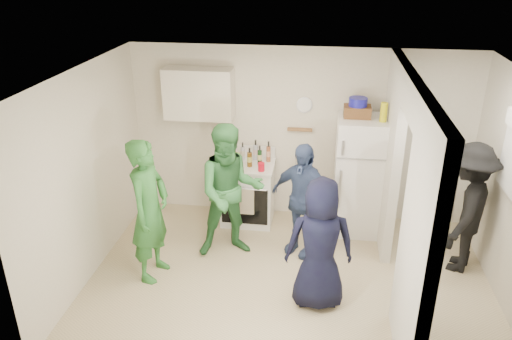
% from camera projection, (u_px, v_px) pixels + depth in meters
% --- Properties ---
extents(floor, '(4.80, 4.80, 0.00)m').
position_uv_depth(floor, '(288.00, 279.00, 6.07)').
color(floor, '#C2B289').
rests_on(floor, ground).
extents(wall_back, '(4.80, 0.00, 4.80)m').
position_uv_depth(wall_back, '(300.00, 135.00, 7.10)').
color(wall_back, silver).
rests_on(wall_back, floor).
extents(wall_front, '(4.80, 0.00, 4.80)m').
position_uv_depth(wall_front, '(276.00, 278.00, 4.02)').
color(wall_front, silver).
rests_on(wall_front, floor).
extents(wall_left, '(0.00, 3.40, 3.40)m').
position_uv_depth(wall_left, '(87.00, 175.00, 5.85)').
color(wall_left, silver).
rests_on(wall_left, floor).
extents(ceiling, '(4.80, 4.80, 0.00)m').
position_uv_depth(ceiling, '(295.00, 76.00, 5.05)').
color(ceiling, white).
rests_on(ceiling, wall_back).
extents(partition_pier_back, '(0.12, 1.20, 2.50)m').
position_uv_depth(partition_pier_back, '(391.00, 155.00, 6.40)').
color(partition_pier_back, silver).
rests_on(partition_pier_back, floor).
extents(partition_pier_front, '(0.12, 1.20, 2.50)m').
position_uv_depth(partition_pier_front, '(418.00, 248.00, 4.41)').
color(partition_pier_front, silver).
rests_on(partition_pier_front, floor).
extents(partition_header, '(0.12, 1.00, 0.40)m').
position_uv_depth(partition_header, '(414.00, 99.00, 4.98)').
color(partition_header, silver).
rests_on(partition_header, partition_pier_back).
extents(stove, '(0.75, 0.63, 0.90)m').
position_uv_depth(stove, '(248.00, 193.00, 7.21)').
color(stove, white).
rests_on(stove, floor).
extents(upper_cabinet, '(0.95, 0.34, 0.70)m').
position_uv_depth(upper_cabinet, '(199.00, 94.00, 6.86)').
color(upper_cabinet, silver).
rests_on(upper_cabinet, wall_back).
extents(fridge, '(0.68, 0.66, 1.65)m').
position_uv_depth(fridge, '(359.00, 176.00, 6.84)').
color(fridge, white).
rests_on(fridge, floor).
extents(wicker_basket, '(0.35, 0.25, 0.15)m').
position_uv_depth(wicker_basket, '(357.00, 111.00, 6.53)').
color(wicker_basket, brown).
rests_on(wicker_basket, fridge).
extents(blue_bowl, '(0.24, 0.24, 0.11)m').
position_uv_depth(blue_bowl, '(358.00, 102.00, 6.48)').
color(blue_bowl, '#18169C').
rests_on(blue_bowl, wicker_basket).
extents(yellow_cup_stack_top, '(0.09, 0.09, 0.25)m').
position_uv_depth(yellow_cup_stack_top, '(384.00, 112.00, 6.33)').
color(yellow_cup_stack_top, yellow).
rests_on(yellow_cup_stack_top, fridge).
extents(wall_clock, '(0.22, 0.02, 0.22)m').
position_uv_depth(wall_clock, '(304.00, 105.00, 6.89)').
color(wall_clock, white).
rests_on(wall_clock, wall_back).
extents(spice_shelf, '(0.35, 0.08, 0.03)m').
position_uv_depth(spice_shelf, '(300.00, 130.00, 7.01)').
color(spice_shelf, olive).
rests_on(spice_shelf, wall_back).
extents(yellow_cup_stack_stove, '(0.09, 0.09, 0.25)m').
position_uv_depth(yellow_cup_stack_stove, '(236.00, 162.00, 6.79)').
color(yellow_cup_stack_stove, '#EBFF15').
rests_on(yellow_cup_stack_stove, stove).
extents(red_cup, '(0.09, 0.09, 0.12)m').
position_uv_depth(red_cup, '(261.00, 167.00, 6.80)').
color(red_cup, red).
rests_on(red_cup, stove).
extents(person_green_left, '(0.52, 0.70, 1.77)m').
position_uv_depth(person_green_left, '(150.00, 211.00, 5.81)').
color(person_green_left, '#2E7434').
rests_on(person_green_left, floor).
extents(person_green_center, '(1.02, 0.89, 1.77)m').
position_uv_depth(person_green_center, '(230.00, 192.00, 6.26)').
color(person_green_center, '#38803D').
rests_on(person_green_center, floor).
extents(person_denim, '(0.96, 0.76, 1.53)m').
position_uv_depth(person_denim, '(302.00, 200.00, 6.32)').
color(person_denim, '#354A75').
rests_on(person_denim, floor).
extents(person_navy, '(0.80, 0.57, 1.53)m').
position_uv_depth(person_navy, '(320.00, 244.00, 5.36)').
color(person_navy, black).
rests_on(person_navy, floor).
extents(person_nook, '(1.01, 1.23, 1.65)m').
position_uv_depth(person_nook, '(466.00, 208.00, 5.98)').
color(person_nook, black).
rests_on(person_nook, floor).
extents(bottle_a, '(0.06, 0.06, 0.29)m').
position_uv_depth(bottle_a, '(231.00, 150.00, 7.11)').
color(bottle_a, brown).
rests_on(bottle_a, stove).
extents(bottle_b, '(0.06, 0.06, 0.32)m').
position_uv_depth(bottle_b, '(234.00, 155.00, 6.92)').
color(bottle_b, '#194B26').
rests_on(bottle_b, stove).
extents(bottle_c, '(0.06, 0.06, 0.27)m').
position_uv_depth(bottle_c, '(243.00, 151.00, 7.11)').
color(bottle_c, '#B2B5C1').
rests_on(bottle_c, stove).
extents(bottle_d, '(0.07, 0.07, 0.27)m').
position_uv_depth(bottle_d, '(250.00, 157.00, 6.91)').
color(bottle_d, '#593A0F').
rests_on(bottle_d, stove).
extents(bottle_e, '(0.07, 0.07, 0.30)m').
position_uv_depth(bottle_e, '(256.00, 150.00, 7.13)').
color(bottle_e, '#A7ADB9').
rests_on(bottle_e, stove).
extents(bottle_f, '(0.06, 0.06, 0.29)m').
position_uv_depth(bottle_f, '(260.00, 155.00, 6.96)').
color(bottle_f, '#143818').
rests_on(bottle_f, stove).
extents(bottle_g, '(0.06, 0.06, 0.30)m').
position_uv_depth(bottle_g, '(268.00, 152.00, 7.06)').
color(bottle_g, '#9A5632').
rests_on(bottle_g, stove).
extents(bottle_h, '(0.06, 0.06, 0.27)m').
position_uv_depth(bottle_h, '(224.00, 158.00, 6.91)').
color(bottle_h, '#9DA1A8').
rests_on(bottle_h, stove).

